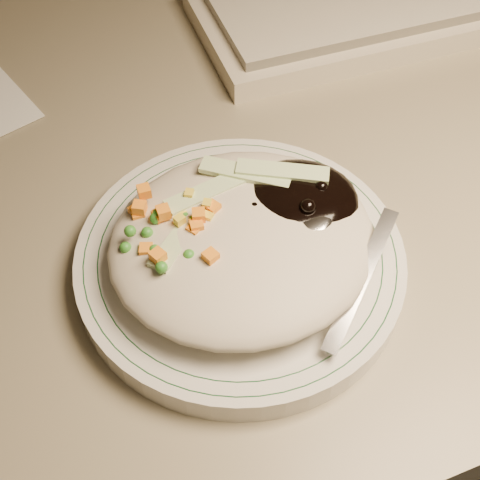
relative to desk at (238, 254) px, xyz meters
name	(u,v)px	position (x,y,z in m)	size (l,w,h in m)	color
desk	(238,254)	(0.00, 0.00, 0.00)	(1.40, 0.70, 0.74)	#7E755B
plate	(240,262)	(-0.06, -0.16, 0.21)	(0.24, 0.24, 0.02)	silver
plate_rim	(240,253)	(-0.06, -0.16, 0.22)	(0.23, 0.23, 0.00)	#144723
meal	(246,234)	(-0.05, -0.16, 0.24)	(0.20, 0.19, 0.05)	#BAAE97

